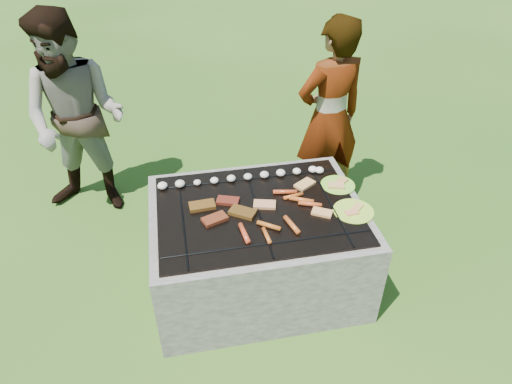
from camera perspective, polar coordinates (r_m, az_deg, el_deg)
lawn at (r=3.17m, az=0.18°, el=-10.80°), size 60.00×60.00×0.00m
fire_pit at (r=2.97m, az=0.19°, el=-7.08°), size 1.30×1.00×0.62m
mushrooms at (r=3.00m, az=-1.31°, el=1.91°), size 1.10×0.08×0.05m
pork_slabs at (r=2.74m, az=-4.33°, el=-2.19°), size 0.40×0.28×0.02m
sausages at (r=2.70m, az=3.33°, el=-2.72°), size 0.54×0.47×0.03m
bread_on_grate at (r=2.83m, az=4.81°, el=-0.86°), size 0.46×0.43×0.02m
plate_far at (r=3.01m, az=10.18°, el=0.85°), size 0.28×0.28×0.03m
plate_near at (r=2.80m, az=12.08°, el=-2.40°), size 0.28×0.28×0.03m
cook at (r=3.49m, az=9.15°, el=9.07°), size 0.62×0.48×1.52m
bystander at (r=3.62m, az=-21.49°, el=8.43°), size 0.90×0.80×1.57m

